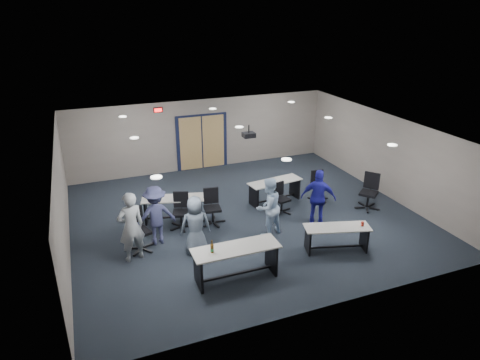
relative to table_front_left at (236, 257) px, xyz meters
name	(u,v)px	position (x,y,z in m)	size (l,w,h in m)	color
floor	(245,216)	(1.39, 2.84, -0.57)	(10.00, 10.00, 0.00)	#1C232D
back_wall	(201,135)	(1.39, 7.34, 0.78)	(10.00, 0.04, 2.70)	gray
front_wall	(329,253)	(1.39, -1.66, 0.78)	(10.00, 0.04, 2.70)	gray
left_wall	(62,202)	(-3.61, 2.84, 0.78)	(0.04, 9.00, 2.70)	gray
right_wall	(385,155)	(6.39, 2.84, 0.78)	(0.04, 9.00, 2.70)	gray
ceiling	(246,130)	(1.39, 2.84, 2.13)	(10.00, 9.00, 0.04)	white
double_door	(202,142)	(1.39, 7.30, 0.48)	(2.00, 0.07, 2.20)	#111733
exit_sign	(158,110)	(-0.21, 7.28, 1.88)	(0.32, 0.07, 0.18)	black
ceiling_projector	(249,135)	(1.69, 3.34, 1.83)	(0.35, 0.32, 0.37)	black
ceiling_can_lights	(242,129)	(1.39, 3.09, 2.10)	(6.24, 5.74, 0.02)	white
table_front_left	(236,257)	(0.00, 0.00, 0.00)	(2.04, 0.69, 1.13)	#B8B5AE
table_front_right	(337,234)	(2.88, 0.21, -0.10)	(1.78, 1.01, 0.80)	#B8B5AE
table_back_left	(173,205)	(-0.68, 3.39, -0.07)	(1.89, 1.04, 0.73)	#B8B5AE
table_back_right	(275,188)	(2.68, 3.49, -0.08)	(1.84, 0.82, 0.72)	#B8B5AE
chair_back_a	(181,211)	(-0.58, 2.86, -0.05)	(0.65, 0.65, 1.04)	black
chair_back_b	(212,207)	(0.34, 2.78, -0.05)	(0.66, 0.66, 1.05)	black
chair_back_c	(282,198)	(2.55, 2.70, -0.10)	(0.59, 0.59, 0.94)	black
chair_back_d	(319,186)	(4.05, 3.05, -0.08)	(0.62, 0.62, 0.99)	black
chair_loose_left	(139,230)	(-1.87, 2.09, -0.01)	(0.71, 0.71, 1.13)	black
chair_loose_right	(369,192)	(5.17, 1.96, 0.00)	(0.71, 0.71, 1.13)	black
person_gray	(131,227)	(-2.10, 1.70, 0.34)	(0.67, 0.44, 1.83)	#98A0A6
person_plaid	(196,226)	(-0.55, 1.41, 0.22)	(0.77, 0.50, 1.58)	slate
person_lightblue	(268,207)	(1.58, 1.63, 0.27)	(0.81, 0.63, 1.67)	#BCD9F9
person_navy	(318,198)	(3.16, 1.64, 0.27)	(0.99, 0.41, 1.69)	navy
person_back	(156,215)	(-1.38, 2.29, 0.25)	(1.06, 0.61, 1.64)	navy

